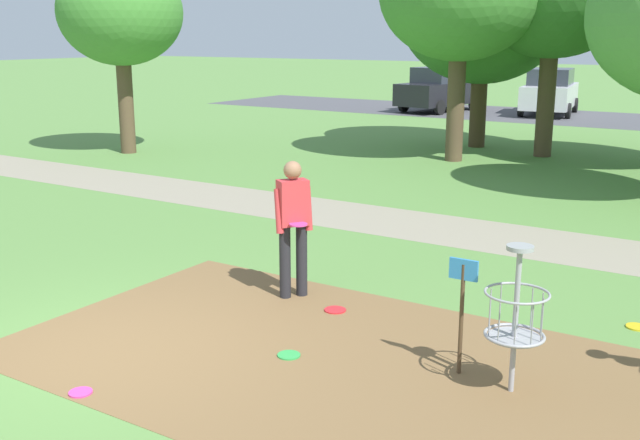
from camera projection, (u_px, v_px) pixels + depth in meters
ground_plane at (95, 354)px, 7.71m from camera, size 160.00×160.00×0.00m
dirt_tee_pad at (327, 359)px, 7.58m from camera, size 6.51×3.94×0.01m
disc_golf_basket at (510, 312)px, 6.77m from camera, size 0.98×0.58×1.39m
player_throwing at (293, 221)px, 9.18m from camera, size 0.45×0.48×1.71m
frisbee_by_tee at (335, 310)px, 8.92m from camera, size 0.26×0.26×0.02m
frisbee_far_left at (289, 355)px, 7.66m from camera, size 0.24×0.24×0.02m
frisbee_far_right at (637, 327)px, 8.40m from camera, size 0.24×0.24×0.02m
frisbee_scattered_a at (81, 393)px, 6.87m from camera, size 0.22×0.22×0.02m
tree_near_left at (120, 13)px, 19.92m from camera, size 3.29×3.29×5.15m
tree_far_left at (483, 13)px, 21.03m from camera, size 4.65×4.65×5.76m
parking_lot_strip at (621, 120)px, 28.62m from camera, size 36.00×6.00×0.01m
parked_car_leftmost at (440, 89)px, 31.82m from camera, size 2.50×4.45×1.84m
parked_car_center_left at (550, 92)px, 30.48m from camera, size 2.44×4.42×1.84m
gravel_path at (393, 222)px, 13.15m from camera, size 40.00×1.91×0.00m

